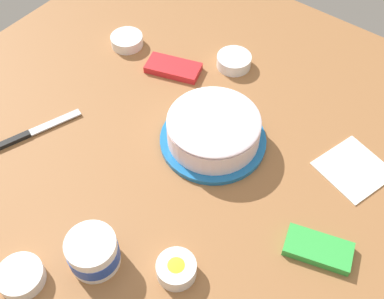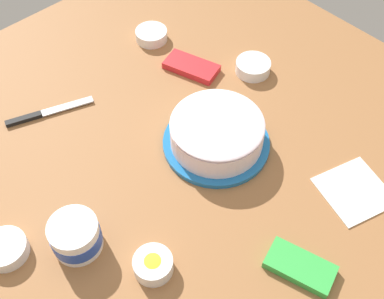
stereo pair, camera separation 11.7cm
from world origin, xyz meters
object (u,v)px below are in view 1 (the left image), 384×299
Objects in this scene: candy_box_upper at (318,249)px; sprinkle_bowl_rainbow at (234,61)px; sprinkle_bowl_green at (21,276)px; frosting_tub at (93,252)px; frosted_cake at (213,130)px; candy_box_lower at (173,68)px; sprinkle_bowl_pink at (127,40)px; sprinkle_bowl_yellow at (176,269)px; spreading_knife at (30,133)px; paper_napkin at (354,168)px.

sprinkle_bowl_rainbow is at bearing 124.86° from candy_box_upper.
sprinkle_bowl_rainbow is 1.03× the size of sprinkle_bowl_green.
frosting_tub is at bearing -80.67° from sprinkle_bowl_rainbow.
candy_box_lower is at bearing 149.67° from frosted_cake.
frosting_tub is 1.13× the size of sprinkle_bowl_pink.
frosted_cake is at bearing -18.98° from sprinkle_bowl_pink.
sprinkle_bowl_green is 0.76m from sprinkle_bowl_pink.
sprinkle_bowl_pink is at bearing 140.12° from sprinkle_bowl_yellow.
sprinkle_bowl_yellow is 0.59× the size of candy_box_upper.
frosted_cake reaches higher than spreading_knife.
frosting_tub is 0.18m from sprinkle_bowl_yellow.
candy_box_lower is 1.08× the size of candy_box_upper.
sprinkle_bowl_rainbow is (-0.12, 0.27, -0.03)m from frosted_cake.
frosting_tub reaches higher than spreading_knife.
frosted_cake is 2.81× the size of sprinkle_bowl_pink.
frosting_tub is 1.13× the size of sprinkle_bowl_green.
sprinkle_bowl_rainbow is 0.64× the size of candy_box_lower.
spreading_knife is at bearing -84.58° from sprinkle_bowl_pink.
paper_napkin is at bearing 81.05° from candy_box_upper.
spreading_knife is 2.69× the size of sprinkle_bowl_yellow.
sprinkle_bowl_rainbow reaches higher than candy_box_upper.
sprinkle_bowl_pink is 1.14× the size of sprinkle_bowl_yellow.
spreading_knife is 1.59× the size of candy_box_upper.
sprinkle_bowl_yellow is 0.62m from candy_box_lower.
frosted_cake is at bearing -156.79° from paper_napkin.
candy_box_upper is 0.25m from paper_napkin.
candy_box_lower is at bearing -1.05° from sprinkle_bowl_pink.
sprinkle_bowl_green is 1.15× the size of sprinkle_bowl_yellow.
paper_napkin is at bearing 23.21° from frosted_cake.
candy_box_upper reaches higher than paper_napkin.
frosting_tub reaches higher than sprinkle_bowl_green.
sprinkle_bowl_yellow is at bearing 28.24° from frosting_tub.
frosting_tub is 0.71× the size of candy_box_lower.
sprinkle_bowl_green is at bearing -126.15° from frosting_tub.
sprinkle_bowl_rainbow is at bearing 99.33° from frosting_tub.
sprinkle_bowl_pink reaches higher than candy_box_lower.
candy_box_upper reaches higher than spreading_knife.
candy_box_lower is (-0.15, 0.69, -0.01)m from sprinkle_bowl_green.
paper_napkin is at bearing -16.13° from sprinkle_bowl_rainbow.
spreading_knife reaches higher than paper_napkin.
frosting_tub is at bearing -120.78° from paper_napkin.
sprinkle_bowl_yellow reaches higher than candy_box_lower.
sprinkle_bowl_rainbow is 0.69× the size of candy_box_upper.
frosted_cake is 3.20× the size of sprinkle_bowl_yellow.
frosting_tub is 1.29× the size of sprinkle_bowl_yellow.
paper_napkin is (0.71, 0.41, -0.00)m from spreading_knife.
frosting_tub reaches higher than sprinkle_bowl_yellow.
sprinkle_bowl_pink reaches higher than paper_napkin.
sprinkle_bowl_rainbow is at bearing 63.37° from spreading_knife.
sprinkle_bowl_yellow is at bearing -39.88° from sprinkle_bowl_pink.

